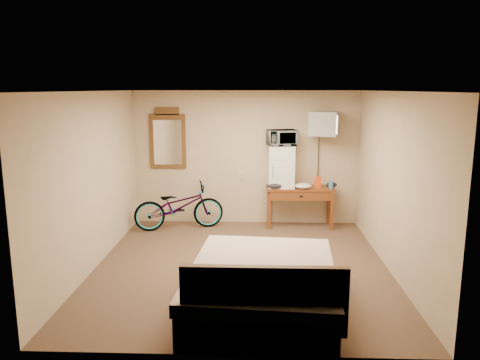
# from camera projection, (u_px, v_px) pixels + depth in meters

# --- Properties ---
(room) EXTENTS (4.60, 4.64, 2.50)m
(room) POSITION_uv_depth(u_px,v_px,m) (241.00, 182.00, 6.54)
(room) COLOR #513628
(room) RESTS_ON ground
(desk) EXTENTS (1.25, 0.51, 0.75)m
(desk) POSITION_uv_depth(u_px,v_px,m) (300.00, 195.00, 8.58)
(desk) COLOR brown
(desk) RESTS_ON floor
(mini_fridge) EXTENTS (0.48, 0.47, 0.76)m
(mini_fridge) POSITION_uv_depth(u_px,v_px,m) (282.00, 166.00, 8.56)
(mini_fridge) COLOR white
(mini_fridge) RESTS_ON desk
(microwave) EXTENTS (0.59, 0.46, 0.29)m
(microwave) POSITION_uv_depth(u_px,v_px,m) (282.00, 138.00, 8.46)
(microwave) COLOR white
(microwave) RESTS_ON mini_fridge
(snack_bag) EXTENTS (0.12, 0.10, 0.22)m
(snack_bag) POSITION_uv_depth(u_px,v_px,m) (318.00, 182.00, 8.51)
(snack_bag) COLOR #EF5115
(snack_bag) RESTS_ON desk
(blue_cup) EXTENTS (0.08, 0.08, 0.14)m
(blue_cup) POSITION_uv_depth(u_px,v_px,m) (331.00, 185.00, 8.48)
(blue_cup) COLOR #3980C3
(blue_cup) RESTS_ON desk
(cloth_cream) EXTENTS (0.32, 0.25, 0.10)m
(cloth_cream) POSITION_uv_depth(u_px,v_px,m) (303.00, 186.00, 8.47)
(cloth_cream) COLOR beige
(cloth_cream) RESTS_ON desk
(cloth_dark_a) EXTENTS (0.29, 0.22, 0.11)m
(cloth_dark_a) POSITION_uv_depth(u_px,v_px,m) (275.00, 186.00, 8.47)
(cloth_dark_a) COLOR black
(cloth_dark_a) RESTS_ON desk
(cloth_dark_b) EXTENTS (0.20, 0.17, 0.09)m
(cloth_dark_b) POSITION_uv_depth(u_px,v_px,m) (332.00, 185.00, 8.59)
(cloth_dark_b) COLOR black
(cloth_dark_b) RESTS_ON desk
(crt_television) EXTENTS (0.59, 0.65, 0.43)m
(crt_television) POSITION_uv_depth(u_px,v_px,m) (324.00, 124.00, 8.34)
(crt_television) COLOR black
(crt_television) RESTS_ON room
(wall_mirror) EXTENTS (0.67, 0.04, 1.14)m
(wall_mirror) POSITION_uv_depth(u_px,v_px,m) (168.00, 139.00, 8.75)
(wall_mirror) COLOR brown
(wall_mirror) RESTS_ON room
(bicycle) EXTENTS (1.72, 1.00, 0.85)m
(bicycle) POSITION_uv_depth(u_px,v_px,m) (179.00, 206.00, 8.52)
(bicycle) COLOR black
(bicycle) RESTS_ON floor
(bed) EXTENTS (1.80, 2.29, 0.90)m
(bed) POSITION_uv_depth(u_px,v_px,m) (263.00, 287.00, 5.37)
(bed) COLOR brown
(bed) RESTS_ON floor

